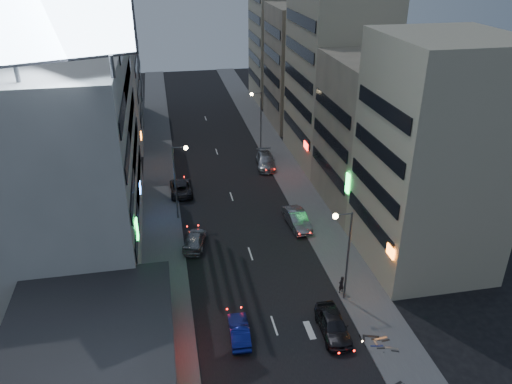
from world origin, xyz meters
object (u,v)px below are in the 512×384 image
object	(u,v)px
road_car_blue	(239,331)
scooter_black_b	(380,330)
parked_car_right_near	(333,325)
parked_car_left	(181,187)
scooter_silver_a	(400,343)
scooter_blue	(384,339)
scooter_black_a	(401,375)
scooter_silver_b	(387,331)
parked_car_right_mid	(297,219)
parked_car_right_far	(265,161)
person	(341,284)
road_car_silver	(195,240)

from	to	relation	value
road_car_blue	scooter_black_b	size ratio (longest dim) A/B	2.22
parked_car_right_near	parked_car_left	xyz separation A→B (m)	(-9.69, 25.64, -0.08)
parked_car_left	scooter_silver_a	distance (m)	31.36
scooter_blue	scooter_black_a	bearing A→B (deg)	-175.38
scooter_black_b	scooter_silver_b	size ratio (longest dim) A/B	1.04
parked_car_left	scooter_blue	distance (m)	30.47
parked_car_right_mid	scooter_black_b	distance (m)	16.88
road_car_blue	parked_car_right_near	bearing A→B (deg)	175.70
parked_car_right_near	parked_car_right_far	bearing A→B (deg)	89.50
scooter_blue	road_car_blue	bearing A→B (deg)	83.18
scooter_black_b	parked_car_right_near	bearing A→B (deg)	88.79
parked_car_left	parked_car_right_far	world-z (taller)	parked_car_right_far
road_car_blue	person	world-z (taller)	person
scooter_silver_b	parked_car_right_far	bearing A→B (deg)	-0.52
scooter_black_a	scooter_silver_b	distance (m)	4.17
parked_car_right_far	parked_car_right_near	bearing A→B (deg)	-86.27
road_car_silver	person	size ratio (longest dim) A/B	3.05
person	parked_car_right_mid	bearing A→B (deg)	-112.79
road_car_blue	scooter_blue	world-z (taller)	road_car_blue
parked_car_right_far	scooter_silver_a	xyz separation A→B (m)	(2.60, -33.72, -0.21)
scooter_silver_a	scooter_silver_b	xyz separation A→B (m)	(-0.34, 1.31, 0.05)
scooter_black_b	scooter_silver_b	xyz separation A→B (m)	(0.52, -0.13, -0.02)
scooter_black_a	scooter_silver_b	bearing A→B (deg)	-32.39
parked_car_right_near	parked_car_right_mid	xyz separation A→B (m)	(1.51, 15.70, 0.01)
parked_car_left	parked_car_right_far	xyz separation A→B (m)	(11.20, 5.56, 0.08)
parked_car_right_mid	parked_car_left	distance (m)	14.98
parked_car_right_mid	road_car_silver	world-z (taller)	parked_car_right_mid
road_car_silver	scooter_blue	distance (m)	20.08
parked_car_right_near	scooter_silver_a	distance (m)	4.83
parked_car_right_far	parked_car_left	bearing A→B (deg)	-147.11
parked_car_right_far	scooter_blue	xyz separation A→B (m)	(1.66, -33.18, -0.20)
parked_car_right_mid	scooter_black_b	size ratio (longest dim) A/B	2.74
scooter_black_b	scooter_silver_b	distance (m)	0.53
person	scooter_blue	xyz separation A→B (m)	(0.96, -6.38, -0.29)
scooter_black_a	scooter_black_b	world-z (taller)	scooter_black_b
parked_car_right_near	parked_car_right_mid	world-z (taller)	parked_car_right_mid
scooter_blue	scooter_silver_b	bearing A→B (deg)	-29.42
parked_car_right_mid	scooter_black_a	world-z (taller)	parked_car_right_mid
road_car_silver	scooter_blue	xyz separation A→B (m)	(12.24, -15.93, -0.08)
parked_car_right_near	parked_car_right_far	xyz separation A→B (m)	(1.51, 31.20, -0.00)
parked_car_right_mid	parked_car_right_far	bearing A→B (deg)	85.66
parked_car_right_near	scooter_silver_a	xyz separation A→B (m)	(4.12, -2.52, -0.21)
person	scooter_black_a	bearing A→B (deg)	67.85
person	scooter_silver_a	distance (m)	7.18
parked_car_right_mid	parked_car_right_far	distance (m)	15.50
person	scooter_blue	world-z (taller)	person
parked_car_right_mid	scooter_black_a	xyz separation A→B (m)	(1.41, -20.99, -0.17)
road_car_silver	scooter_silver_b	distance (m)	19.87
parked_car_left	scooter_black_b	world-z (taller)	parked_car_left
parked_car_right_mid	scooter_silver_a	bearing A→B (deg)	-86.21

